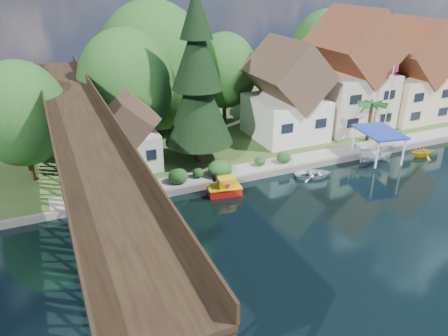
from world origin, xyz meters
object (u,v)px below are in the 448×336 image
Objects in this scene: boat_canopy at (377,148)px; boat_yellow at (423,150)px; trestle_bridge at (86,165)px; flagpole at (390,94)px; boat_white_a at (313,173)px; house_left at (286,97)px; house_right at (410,76)px; house_center at (350,77)px; conifer at (198,83)px; palm_tree at (372,105)px; shed at (129,134)px; tugboat at (225,188)px.

boat_yellow is at bearing -11.33° from boat_canopy.
trestle_bridge is 7.83× the size of boat_canopy.
flagpole is 15.19m from boat_white_a.
boat_yellow is (33.87, 0.64, -4.65)m from trestle_bridge.
flagpole is (33.86, 6.46, 0.04)m from trestle_bridge.
house_right reaches higher than house_left.
house_center is 0.84× the size of conifer.
house_left is 11.71m from flagpole.
house_right is 2.68× the size of palm_tree.
house_center is at bearing 21.41° from boat_yellow.
boat_white_a is at bearing -27.80° from shed.
house_left reaches higher than trestle_bridge.
shed is 29.05m from flagpole.
house_right reaches higher than shed.
house_right reaches higher than tugboat.
palm_tree is at bearing -168.17° from flagpole.
house_right is at bearing -49.93° from boat_white_a.
house_left reaches higher than boat_canopy.
boat_canopy reaches higher than boat_yellow.
conifer is 4.56× the size of boat_white_a.
boat_yellow reaches higher than boat_white_a.
conifer is at bearing 159.72° from boat_canopy.
flagpole is 8.15m from boat_canopy.
trestle_bridge is at bearing -169.30° from palm_tree.
house_left is 2.37× the size of palm_tree.
trestle_bridge is 34.47m from flagpole.
conifer is 19.86m from palm_tree.
house_right is 1.56× the size of flagpole.
palm_tree is 20.48m from tugboat.
trestle_bridge is 33.96m from house_center.
house_right is 2.21× the size of boat_canopy.
trestle_bridge is 10.69m from shed.
boat_white_a is (-13.31, -5.33, -5.02)m from flagpole.
shed reaches higher than boat_yellow.
boat_canopy is at bearing -71.23° from boat_white_a.
palm_tree is 1.47× the size of tugboat.
house_left is 1.38× the size of flagpole.
trestle_bridge is at bearing 102.57° from boat_yellow.
flagpole is (22.33, -1.54, -3.03)m from conifer.
house_left is at bearing 39.58° from tugboat.
house_center is 1.77× the size of shed.
tugboat is (-29.66, -9.64, -5.14)m from house_right.
trestle_bridge is at bearing -174.03° from tugboat.
boat_white_a is at bearing 99.40° from boat_yellow.
tugboat is 17.27m from boat_canopy.
boat_white_a is (-2.45, -9.70, -4.76)m from house_left.
conifer is 10.35m from tugboat.
trestle_bridge reaches higher than boat_canopy.
shed is 17.92m from boat_white_a.
house_right is at bearing 0.00° from house_left.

